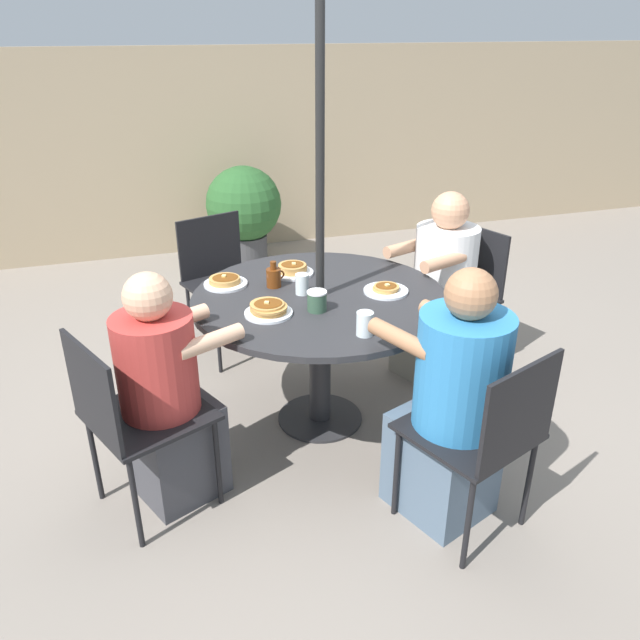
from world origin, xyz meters
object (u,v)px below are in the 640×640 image
at_px(patio_chair_north, 459,288).
at_px(pancake_plate_a, 268,309).
at_px(patio_table, 320,314).
at_px(pancake_plate_b, 225,282).
at_px(diner_west, 452,410).
at_px(pancake_plate_d, 292,270).
at_px(diner_south, 167,400).
at_px(syrup_bottle, 274,277).
at_px(diner_north, 439,295).
at_px(patio_chair_south, 129,413).
at_px(coffee_cup, 317,301).
at_px(drinking_glass_b, 302,284).
at_px(drinking_glass_a, 365,324).
at_px(potted_shrub, 244,210).
at_px(patio_chair_east, 222,275).
at_px(pancake_plate_c, 386,290).
at_px(patio_chair_west, 486,431).

bearing_deg(patio_chair_north, pancake_plate_a, 91.46).
height_order(patio_table, pancake_plate_b, pancake_plate_b).
relative_size(diner_west, pancake_plate_d, 5.11).
height_order(diner_south, syrup_bottle, diner_south).
bearing_deg(pancake_plate_d, diner_north, -2.11).
bearing_deg(diner_north, pancake_plate_a, 91.67).
xyz_separation_m(patio_chair_south, coffee_cup, (0.89, 0.26, 0.27)).
height_order(diner_south, drinking_glass_b, diner_south).
xyz_separation_m(diner_west, drinking_glass_a, (-0.26, 0.35, 0.27)).
distance_m(syrup_bottle, potted_shrub, 2.41).
bearing_deg(drinking_glass_b, drinking_glass_a, -75.64).
bearing_deg(coffee_cup, pancake_plate_d, 88.26).
height_order(diner_north, drinking_glass_b, diner_north).
relative_size(pancake_plate_a, coffee_cup, 2.31).
distance_m(patio_chair_east, drinking_glass_b, 1.03).
bearing_deg(pancake_plate_b, drinking_glass_a, -57.30).
distance_m(diner_north, coffee_cup, 1.05).
bearing_deg(pancake_plate_b, patio_table, -33.02).
xyz_separation_m(patio_chair_north, pancake_plate_b, (-1.42, -0.07, 0.24)).
bearing_deg(syrup_bottle, diner_south, -138.61).
bearing_deg(pancake_plate_d, pancake_plate_c, -45.25).
distance_m(pancake_plate_d, syrup_bottle, 0.20).
xyz_separation_m(patio_chair_east, pancake_plate_a, (0.05, -1.14, 0.25)).
height_order(diner_south, patio_chair_west, diner_south).
bearing_deg(drinking_glass_a, patio_chair_east, 105.09).
bearing_deg(patio_chair_north, patio_chair_west, 135.75).
bearing_deg(diner_north, patio_chair_north, -90.00).
distance_m(diner_north, patio_chair_east, 1.37).
relative_size(patio_chair_east, pancake_plate_d, 3.84).
distance_m(diner_west, pancake_plate_c, 0.80).
bearing_deg(patio_chair_south, diner_west, 48.75).
bearing_deg(coffee_cup, drinking_glass_a, -68.08).
bearing_deg(diner_north, syrup_bottle, 76.92).
height_order(pancake_plate_a, drinking_glass_b, drinking_glass_b).
height_order(pancake_plate_d, drinking_glass_a, drinking_glass_a).
bearing_deg(pancake_plate_b, diner_south, -120.60).
bearing_deg(coffee_cup, patio_chair_north, 25.85).
relative_size(diner_north, drinking_glass_a, 10.52).
relative_size(pancake_plate_a, pancake_plate_d, 1.00).
relative_size(pancake_plate_d, drinking_glass_a, 2.11).
relative_size(patio_table, diner_north, 1.14).
height_order(patio_chair_south, syrup_bottle, syrup_bottle).
bearing_deg(coffee_cup, patio_chair_east, 103.23).
height_order(patio_chair_north, diner_west, diner_west).
xyz_separation_m(diner_south, pancake_plate_d, (0.75, 0.68, 0.26)).
xyz_separation_m(pancake_plate_b, pancake_plate_d, (0.37, 0.05, 0.01)).
xyz_separation_m(patio_chair_north, patio_chair_south, (-1.96, -0.78, 0.00)).
relative_size(patio_chair_south, potted_shrub, 1.00).
xyz_separation_m(diner_north, pancake_plate_c, (-0.50, -0.35, 0.24)).
bearing_deg(diner_north, pancake_plate_b, 71.34).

